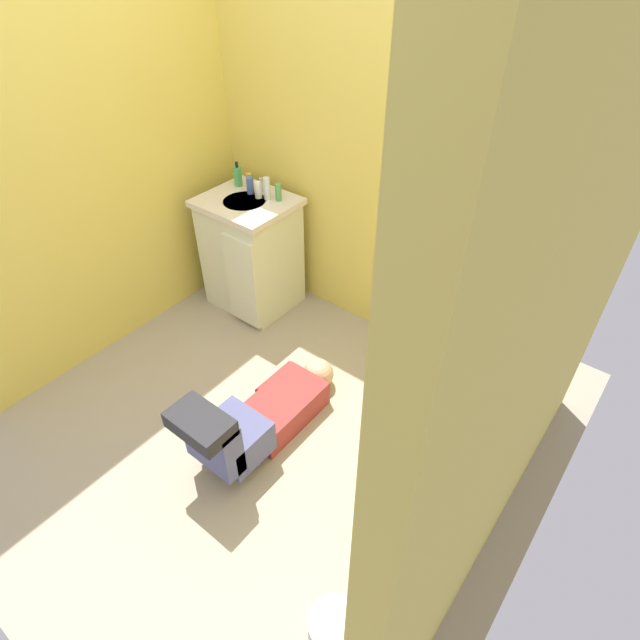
# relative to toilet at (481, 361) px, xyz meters

# --- Properties ---
(ground_plane) EXTENTS (3.00, 3.11, 0.04)m
(ground_plane) POSITION_rel_toilet_xyz_m (-0.90, -0.76, -0.39)
(ground_plane) COLOR #A0947F
(wall_back) EXTENTS (2.66, 0.08, 2.40)m
(wall_back) POSITION_rel_toilet_xyz_m (-0.90, 0.33, 0.83)
(wall_back) COLOR #DCC551
(wall_back) RESTS_ON ground_plane
(wall_left) EXTENTS (0.08, 2.11, 2.40)m
(wall_left) POSITION_rel_toilet_xyz_m (-2.19, -0.76, 0.83)
(wall_left) COLOR #DCC551
(wall_left) RESTS_ON ground_plane
(wall_right) EXTENTS (0.08, 2.11, 2.40)m
(wall_right) POSITION_rel_toilet_xyz_m (0.39, -0.76, 0.83)
(wall_right) COLOR #DCC551
(wall_right) RESTS_ON ground_plane
(toilet) EXTENTS (0.36, 0.46, 0.75)m
(toilet) POSITION_rel_toilet_xyz_m (0.00, 0.00, 0.00)
(toilet) COLOR silver
(toilet) RESTS_ON ground_plane
(vanity_cabinet) EXTENTS (0.60, 0.53, 0.82)m
(vanity_cabinet) POSITION_rel_toilet_xyz_m (-1.72, -0.03, 0.05)
(vanity_cabinet) COLOR beige
(vanity_cabinet) RESTS_ON ground_plane
(faucet) EXTENTS (0.02, 0.02, 0.10)m
(faucet) POSITION_rel_toilet_xyz_m (-1.72, 0.12, 0.50)
(faucet) COLOR silver
(faucet) RESTS_ON vanity_cabinet
(person_plumber) EXTENTS (0.39, 1.06, 0.52)m
(person_plumber) POSITION_rel_toilet_xyz_m (-0.82, -0.93, -0.19)
(person_plumber) COLOR maroon
(person_plumber) RESTS_ON ground_plane
(tissue_box) EXTENTS (0.22, 0.11, 0.10)m
(tissue_box) POSITION_rel_toilet_xyz_m (-0.04, 0.09, 0.43)
(tissue_box) COLOR silver
(tissue_box) RESTS_ON toilet
(toiletry_bag) EXTENTS (0.12, 0.09, 0.11)m
(toiletry_bag) POSITION_rel_toilet_xyz_m (0.11, 0.09, 0.44)
(toiletry_bag) COLOR #26262D
(toiletry_bag) RESTS_ON toilet
(soap_dispenser) EXTENTS (0.06, 0.06, 0.17)m
(soap_dispenser) POSITION_rel_toilet_xyz_m (-1.91, 0.10, 0.52)
(soap_dispenser) COLOR #48A556
(soap_dispenser) RESTS_ON vanity_cabinet
(bottle_amber) EXTENTS (0.04, 0.04, 0.11)m
(bottle_amber) POSITION_rel_toilet_xyz_m (-1.81, 0.10, 0.51)
(bottle_amber) COLOR gold
(bottle_amber) RESTS_ON vanity_cabinet
(bottle_blue) EXTENTS (0.05, 0.05, 0.11)m
(bottle_blue) POSITION_rel_toilet_xyz_m (-1.76, 0.06, 0.51)
(bottle_blue) COLOR #4765B9
(bottle_blue) RESTS_ON vanity_cabinet
(bottle_white) EXTENTS (0.05, 0.05, 0.11)m
(bottle_white) POSITION_rel_toilet_xyz_m (-1.68, 0.05, 0.51)
(bottle_white) COLOR white
(bottle_white) RESTS_ON vanity_cabinet
(bottle_clear) EXTENTS (0.04, 0.04, 0.15)m
(bottle_clear) POSITION_rel_toilet_xyz_m (-1.62, 0.07, 0.53)
(bottle_clear) COLOR silver
(bottle_clear) RESTS_ON vanity_cabinet
(bottle_green) EXTENTS (0.04, 0.04, 0.11)m
(bottle_green) POSITION_rel_toilet_xyz_m (-1.55, 0.10, 0.51)
(bottle_green) COLOR #509652
(bottle_green) RESTS_ON vanity_cabinet
(trash_can) EXTENTS (0.21, 0.21, 0.25)m
(trash_can) POSITION_rel_toilet_xyz_m (0.13, -1.52, -0.24)
(trash_can) COLOR #9C928F
(trash_can) RESTS_ON ground_plane
(paper_towel_roll) EXTENTS (0.11, 0.11, 0.23)m
(paper_towel_roll) POSITION_rel_toilet_xyz_m (-0.30, -0.32, -0.25)
(paper_towel_roll) COLOR white
(paper_towel_roll) RESTS_ON ground_plane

